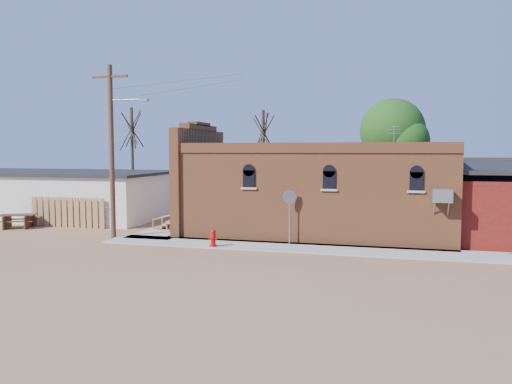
% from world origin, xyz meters
% --- Properties ---
extents(ground, '(120.00, 120.00, 0.00)m').
position_xyz_m(ground, '(0.00, 0.00, 0.00)').
color(ground, brown).
rests_on(ground, ground).
extents(sidewalk_south, '(19.00, 2.20, 0.08)m').
position_xyz_m(sidewalk_south, '(1.50, 0.90, 0.04)').
color(sidewalk_south, '#9E9991').
rests_on(sidewalk_south, ground).
extents(sidewalk_west, '(2.60, 10.00, 0.08)m').
position_xyz_m(sidewalk_west, '(-6.30, 6.00, 0.04)').
color(sidewalk_west, '#9E9991').
rests_on(sidewalk_west, ground).
extents(brick_bar, '(16.40, 7.97, 6.30)m').
position_xyz_m(brick_bar, '(1.64, 5.49, 2.34)').
color(brick_bar, '#A25A31').
rests_on(brick_bar, ground).
extents(red_shed, '(5.40, 6.40, 4.30)m').
position_xyz_m(red_shed, '(11.50, 5.50, 2.27)').
color(red_shed, '#54180E').
rests_on(red_shed, ground).
extents(storage_building, '(20.40, 8.40, 3.17)m').
position_xyz_m(storage_building, '(-19.00, 8.00, 1.60)').
color(storage_building, '#BDB7AB').
rests_on(storage_building, ground).
extents(wood_fence, '(5.20, 0.10, 1.80)m').
position_xyz_m(wood_fence, '(-12.80, 3.80, 0.90)').
color(wood_fence, olive).
rests_on(wood_fence, ground).
extents(utility_pole, '(3.12, 0.26, 9.00)m').
position_xyz_m(utility_pole, '(-8.14, 1.20, 4.77)').
color(utility_pole, '#44271B').
rests_on(utility_pole, ground).
extents(tree_bare_near, '(2.80, 2.80, 7.65)m').
position_xyz_m(tree_bare_near, '(-3.00, 13.00, 5.96)').
color(tree_bare_near, '#3F3024').
rests_on(tree_bare_near, ground).
extents(tree_bare_far, '(2.80, 2.80, 8.16)m').
position_xyz_m(tree_bare_far, '(-14.00, 14.00, 6.36)').
color(tree_bare_far, '#3F3024').
rests_on(tree_bare_far, ground).
extents(tree_leafy, '(4.40, 4.40, 8.15)m').
position_xyz_m(tree_leafy, '(6.00, 13.50, 5.93)').
color(tree_leafy, '#3F3024').
rests_on(tree_leafy, ground).
extents(fire_hydrant, '(0.48, 0.47, 0.82)m').
position_xyz_m(fire_hydrant, '(-2.22, -0.00, 0.48)').
color(fire_hydrant, '#B80D0A').
rests_on(fire_hydrant, sidewalk_south).
extents(stop_sign, '(0.66, 0.39, 2.65)m').
position_xyz_m(stop_sign, '(1.14, 1.62, 2.12)').
color(stop_sign, gray).
rests_on(stop_sign, sidewalk_south).
extents(trash_barrel, '(0.68, 0.68, 0.82)m').
position_xyz_m(trash_barrel, '(-5.30, 4.01, 0.49)').
color(trash_barrel, navy).
rests_on(trash_barrel, sidewalk_west).
extents(picnic_table, '(2.41, 2.16, 0.83)m').
position_xyz_m(picnic_table, '(-15.54, 2.82, 0.54)').
color(picnic_table, '#4B331E').
rests_on(picnic_table, ground).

